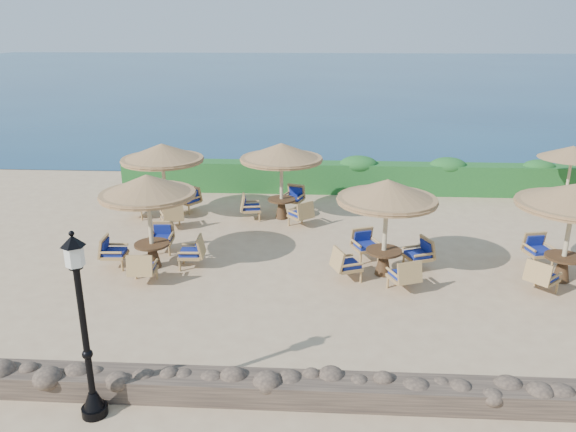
# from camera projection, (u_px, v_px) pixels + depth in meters

# --- Properties ---
(ground) EXTENTS (120.00, 120.00, 0.00)m
(ground) POSITION_uv_depth(u_px,v_px,m) (354.00, 264.00, 15.84)
(ground) COLOR tan
(ground) RESTS_ON ground
(sea) EXTENTS (160.00, 160.00, 0.00)m
(sea) POSITION_uv_depth(u_px,v_px,m) (330.00, 72.00, 82.01)
(sea) COLOR #0C2B4E
(sea) RESTS_ON ground
(hedge) EXTENTS (18.00, 0.90, 1.20)m
(hedge) POSITION_uv_depth(u_px,v_px,m) (345.00, 178.00, 22.46)
(hedge) COLOR #1A5020
(hedge) RESTS_ON ground
(stone_wall) EXTENTS (15.00, 0.65, 0.44)m
(stone_wall) POSITION_uv_depth(u_px,v_px,m) (372.00, 393.00, 9.91)
(stone_wall) COLOR brown
(stone_wall) RESTS_ON ground
(lamp_post) EXTENTS (0.44, 0.44, 3.31)m
(lamp_post) POSITION_uv_depth(u_px,v_px,m) (85.00, 336.00, 9.19)
(lamp_post) COLOR black
(lamp_post) RESTS_ON ground
(extra_parasol) EXTENTS (2.30, 2.30, 2.41)m
(extra_parasol) POSITION_uv_depth(u_px,v_px,m) (573.00, 152.00, 19.61)
(extra_parasol) COLOR beige
(extra_parasol) RESTS_ON ground
(cafe_set_0) EXTENTS (2.83, 2.83, 2.65)m
(cafe_set_0) POSITION_uv_depth(u_px,v_px,m) (149.00, 207.00, 15.06)
(cafe_set_0) COLOR beige
(cafe_set_0) RESTS_ON ground
(cafe_set_1) EXTENTS (2.86, 2.86, 2.65)m
(cafe_set_1) POSITION_uv_depth(u_px,v_px,m) (386.00, 212.00, 14.59)
(cafe_set_1) COLOR beige
(cafe_set_1) RESTS_ON ground
(cafe_set_2) EXTENTS (2.86, 2.86, 2.65)m
(cafe_set_2) POSITION_uv_depth(u_px,v_px,m) (572.00, 212.00, 14.15)
(cafe_set_2) COLOR beige
(cafe_set_2) RESTS_ON ground
(cafe_set_3) EXTENTS (2.82, 2.81, 2.65)m
(cafe_set_3) POSITION_uv_depth(u_px,v_px,m) (163.00, 165.00, 18.91)
(cafe_set_3) COLOR beige
(cafe_set_3) RESTS_ON ground
(cafe_set_4) EXTENTS (2.85, 2.85, 2.65)m
(cafe_set_4) POSITION_uv_depth(u_px,v_px,m) (281.00, 165.00, 18.98)
(cafe_set_4) COLOR beige
(cafe_set_4) RESTS_ON ground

